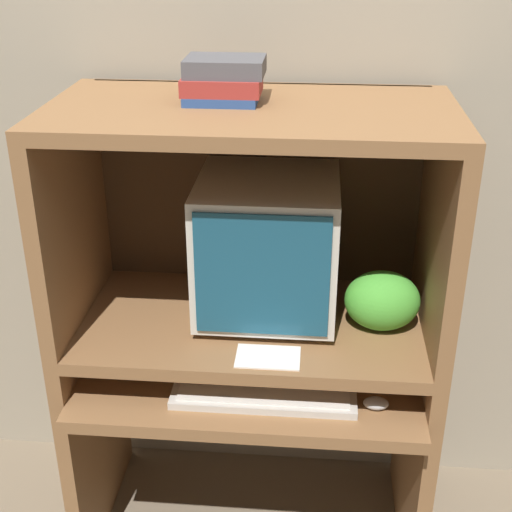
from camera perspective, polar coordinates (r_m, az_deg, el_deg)
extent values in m
cube|color=gray|center=(2.06, 0.49, 13.09)|extent=(6.00, 0.06, 2.60)
cube|color=brown|center=(2.31, -12.57, -13.69)|extent=(0.04, 0.53, 0.62)
cube|color=brown|center=(2.24, 12.42, -15.08)|extent=(0.04, 0.53, 0.62)
cube|color=brown|center=(1.91, -0.81, -11.44)|extent=(0.92, 0.31, 0.04)
cube|color=brown|center=(2.10, -13.54, -5.78)|extent=(0.04, 0.53, 0.13)
cube|color=brown|center=(2.02, 13.42, -7.04)|extent=(0.04, 0.53, 0.13)
cube|color=brown|center=(1.98, -0.33, -5.42)|extent=(0.92, 0.53, 0.04)
cube|color=brown|center=(1.94, -14.64, 3.34)|extent=(0.04, 0.53, 0.59)
cube|color=brown|center=(1.86, 14.56, 2.35)|extent=(0.04, 0.53, 0.59)
cube|color=brown|center=(1.75, -0.38, 11.34)|extent=(0.92, 0.53, 0.04)
cube|color=#48321E|center=(2.07, 0.30, 5.67)|extent=(0.92, 0.01, 0.59)
cylinder|color=beige|center=(2.01, 0.90, -3.95)|extent=(0.21, 0.21, 0.02)
cube|color=beige|center=(1.92, 0.93, 1.01)|extent=(0.37, 0.38, 0.36)
cube|color=navy|center=(1.75, 0.48, -1.60)|extent=(0.33, 0.01, 0.33)
cube|color=beige|center=(1.88, 0.63, -11.10)|extent=(0.48, 0.14, 0.02)
cube|color=silver|center=(1.87, 0.63, -10.78)|extent=(0.44, 0.11, 0.01)
ellipsoid|color=#B7B7B7|center=(1.87, 9.57, -11.54)|extent=(0.06, 0.04, 0.03)
ellipsoid|color=green|center=(1.92, 10.06, -3.54)|extent=(0.20, 0.15, 0.16)
cube|color=navy|center=(1.78, -2.76, 12.53)|extent=(0.18, 0.13, 0.02)
cube|color=maroon|center=(1.77, -2.73, 13.50)|extent=(0.19, 0.13, 0.04)
cube|color=#4C4C51|center=(1.77, -2.48, 14.92)|extent=(0.19, 0.14, 0.04)
cube|color=white|center=(1.81, 0.97, -8.09)|extent=(0.16, 0.11, 0.00)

